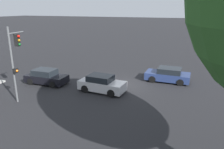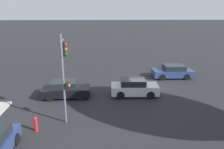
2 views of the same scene
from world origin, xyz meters
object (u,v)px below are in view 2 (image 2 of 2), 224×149
at_px(crossing_car_2, 66,90).
at_px(crossing_car_1, 172,72).
at_px(traffic_signal, 64,67).
at_px(fire_hydrant, 36,124).
at_px(crossing_car_0, 134,88).

bearing_deg(crossing_car_2, crossing_car_1, 22.99).
distance_m(traffic_signal, fire_hydrant, 3.82).
distance_m(crossing_car_0, crossing_car_2, 5.79).
xyz_separation_m(traffic_signal, crossing_car_2, (0.65, -4.01, -3.00)).
xyz_separation_m(crossing_car_1, crossing_car_2, (10.71, 4.93, -0.01)).
distance_m(traffic_signal, crossing_car_1, 13.78).
xyz_separation_m(crossing_car_0, fire_hydrant, (6.80, 5.40, -0.20)).
height_order(traffic_signal, fire_hydrant, traffic_signal).
bearing_deg(crossing_car_1, traffic_signal, 41.44).
xyz_separation_m(traffic_signal, crossing_car_0, (-5.14, -4.06, -2.96)).
distance_m(crossing_car_1, fire_hydrant, 15.59).
bearing_deg(traffic_signal, crossing_car_2, 95.33).
height_order(crossing_car_0, crossing_car_2, crossing_car_0).
relative_size(crossing_car_0, crossing_car_2, 1.01).
relative_size(traffic_signal, crossing_car_2, 1.42).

